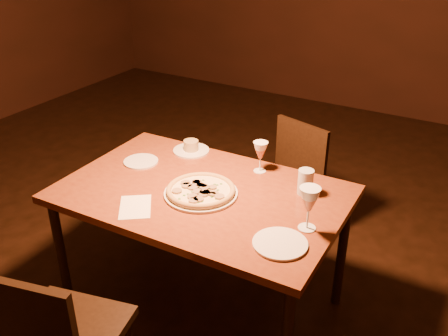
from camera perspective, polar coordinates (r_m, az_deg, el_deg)
The scene contains 11 objects.
floor at distance 2.77m, azimuth -7.90°, elevation -15.71°, with size 7.00×7.00×0.00m, color black.
dining_table at distance 2.38m, azimuth -2.53°, elevation -3.92°, with size 1.34×0.88×0.71m.
chair_far at distance 3.03m, azimuth 7.25°, elevation -1.35°, with size 0.46×0.46×0.77m.
pizza_plate at distance 2.31m, azimuth -2.67°, elevation -2.61°, with size 0.34×0.34×0.04m.
ramekin_saucer at distance 2.73m, azimuth -3.78°, elevation 2.31°, with size 0.20×0.20×0.06m.
wine_glass_far at distance 2.49m, azimuth 4.16°, elevation 1.27°, with size 0.07×0.07×0.16m, color #C97654, non-canonical shape.
wine_glass_right at distance 2.06m, azimuth 9.64°, elevation -4.59°, with size 0.09×0.09×0.19m, color #C97654, non-canonical shape.
water_tumbler at distance 2.33m, azimuth 9.30°, elevation -1.58°, with size 0.07×0.07×0.12m, color silver.
side_plate_left at distance 2.65m, azimuth -9.47°, elevation 0.74°, with size 0.18×0.18×0.01m, color white.
side_plate_near at distance 2.00m, azimuth 6.42°, elevation -8.58°, with size 0.22×0.22×0.01m, color white.
menu_card at distance 2.26m, azimuth -10.11°, elevation -4.39°, with size 0.14×0.20×0.00m, color white.
Camera 1 is at (1.32, -1.54, 1.89)m, focal length 40.00 mm.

